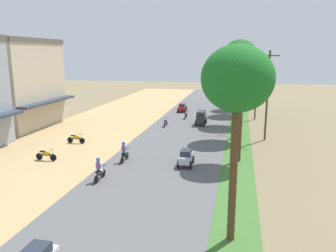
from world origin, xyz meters
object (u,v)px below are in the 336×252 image
object	(u,v)px
parked_motorbike_third	(76,138)
motorbike_foreground_rider	(99,170)
median_tree_fifth	(239,74)
motorbike_ahead_third	(166,122)
median_tree_second	(242,75)
car_hatchback_silver	(186,157)
motorbike_ahead_second	(124,152)
car_van_charcoal	(201,117)
streetlamp_near	(241,93)
car_sedan_red	(182,107)
streetlamp_mid	(241,76)
utility_pole_near	(256,86)
median_tree_sixth	(243,60)
median_tree_fourth	(240,64)
motorbike_ahead_fourth	(186,115)
median_tree_third	(240,64)
median_tree_nearest	(237,81)
parked_motorbike_second	(46,154)
utility_pole_far	(267,94)

from	to	relation	value
parked_motorbike_third	motorbike_foreground_rider	bearing A→B (deg)	-54.49
median_tree_fifth	motorbike_ahead_third	world-z (taller)	median_tree_fifth
median_tree_second	motorbike_foreground_rider	xyz separation A→B (m)	(-9.12, -6.33, -6.00)
car_hatchback_silver	motorbike_ahead_second	xyz separation A→B (m)	(-4.91, -0.11, 0.11)
car_hatchback_silver	car_van_charcoal	size ratio (longest dim) A/B	0.83
streetlamp_near	car_sedan_red	xyz separation A→B (m)	(-8.26, 10.37, -3.53)
median_tree_second	car_van_charcoal	size ratio (longest dim) A/B	3.63
median_tree_fifth	streetlamp_mid	bearing A→B (deg)	88.19
motorbike_foreground_rider	motorbike_ahead_second	bearing A→B (deg)	86.07
car_hatchback_silver	motorbike_ahead_third	xyz separation A→B (m)	(-4.54, 13.30, -0.17)
streetlamp_mid	utility_pole_near	world-z (taller)	streetlamp_mid
median_tree_fifth	motorbike_foreground_rider	bearing A→B (deg)	-107.98
car_sedan_red	motorbike_foreground_rider	size ratio (longest dim) A/B	1.26
parked_motorbike_third	median_tree_sixth	world-z (taller)	median_tree_sixth
utility_pole_near	motorbike_foreground_rider	distance (m)	27.09
motorbike_ahead_second	median_tree_fourth	bearing A→B (deg)	62.55
motorbike_ahead_second	motorbike_ahead_fourth	xyz separation A→B (m)	(1.95, 18.61, -0.28)
utility_pole_near	car_van_charcoal	world-z (taller)	utility_pole_near
median_tree_third	motorbike_ahead_fourth	world-z (taller)	median_tree_third
parked_motorbike_third	car_sedan_red	bearing A→B (deg)	70.11
streetlamp_near	motorbike_ahead_third	bearing A→B (deg)	178.84
motorbike_foreground_rider	motorbike_ahead_third	xyz separation A→B (m)	(0.67, 17.57, -0.28)
median_tree_nearest	median_tree_fifth	world-z (taller)	median_tree_nearest
parked_motorbike_second	median_tree_fifth	distance (m)	28.77
median_tree_nearest	utility_pole_far	distance (m)	19.63
utility_pole_near	motorbike_ahead_fourth	size ratio (longest dim) A/B	4.59
median_tree_fourth	car_hatchback_silver	distance (m)	18.13
motorbike_ahead_fourth	median_tree_fourth	bearing A→B (deg)	-16.60
median_tree_nearest	median_tree_fourth	bearing A→B (deg)	89.83
median_tree_fourth	utility_pole_far	world-z (taller)	median_tree_fourth
parked_motorbike_third	motorbike_ahead_second	size ratio (longest dim) A/B	1.00
median_tree_second	streetlamp_near	xyz separation A→B (m)	(0.05, 11.08, -2.58)
car_hatchback_silver	parked_motorbike_second	bearing A→B (deg)	-174.57
car_sedan_red	median_tree_second	bearing A→B (deg)	-69.04
motorbike_ahead_fourth	median_tree_second	bearing A→B (deg)	-67.31
median_tree_second	streetlamp_mid	bearing A→B (deg)	89.91
car_van_charcoal	motorbike_ahead_second	world-z (taller)	car_van_charcoal
utility_pole_near	motorbike_ahead_third	size ratio (longest dim) A/B	4.59
car_hatchback_silver	median_tree_fourth	bearing A→B (deg)	77.31
median_tree_fifth	motorbike_ahead_third	size ratio (longest dim) A/B	4.57
motorbike_foreground_rider	median_tree_nearest	bearing A→B (deg)	-31.59
parked_motorbike_second	parked_motorbike_third	size ratio (longest dim) A/B	1.00
streetlamp_mid	car_van_charcoal	size ratio (longest dim) A/B	3.49
median_tree_third	utility_pole_near	distance (m)	11.25
median_tree_sixth	motorbike_ahead_second	xyz separation A→B (m)	(-9.00, -28.74, -6.57)
motorbike_ahead_second	streetlamp_mid	bearing A→B (deg)	74.60
parked_motorbike_second	motorbike_ahead_third	xyz separation A→B (m)	(6.62, 14.36, 0.02)
motorbike_ahead_third	median_tree_fourth	bearing A→B (deg)	21.28
streetlamp_near	car_hatchback_silver	size ratio (longest dim) A/B	3.62
parked_motorbike_third	car_hatchback_silver	bearing A→B (deg)	-20.56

